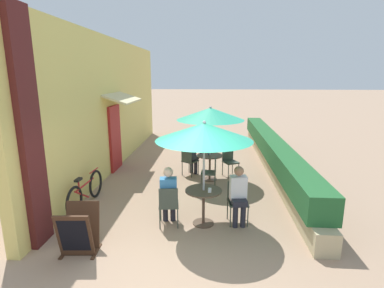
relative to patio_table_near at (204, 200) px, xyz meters
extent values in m
plane|color=#9E7F66|center=(-0.61, -1.51, -0.54)|extent=(120.00, 120.00, 0.00)
cube|color=#E0CC6B|center=(-3.16, 4.10, 1.56)|extent=(0.24, 11.22, 4.20)
cube|color=#4C1919|center=(-2.98, -0.91, 1.56)|extent=(0.12, 0.56, 4.20)
cube|color=maroon|center=(-3.00, 3.54, 0.51)|extent=(0.08, 0.96, 2.10)
cube|color=beige|center=(-2.69, 3.54, 1.81)|extent=(0.78, 1.80, 0.30)
cube|color=tan|center=(2.14, 4.00, -0.31)|extent=(0.44, 10.22, 0.45)
cube|color=#235B2D|center=(2.14, 4.00, 0.19)|extent=(0.60, 9.71, 0.56)
cylinder|color=brown|center=(0.00, 0.00, -0.53)|extent=(0.44, 0.44, 0.02)
cylinder|color=brown|center=(0.00, 0.00, -0.16)|extent=(0.06, 0.06, 0.73)
cylinder|color=brown|center=(0.00, 0.00, 0.20)|extent=(0.76, 0.76, 0.02)
cylinder|color=#B7B7BC|center=(0.00, 0.00, 0.51)|extent=(0.04, 0.04, 2.09)
cone|color=#2DAD84|center=(0.00, 0.00, 1.43)|extent=(1.93, 1.93, 0.35)
sphere|color=#B7B7BC|center=(0.00, 0.00, 1.62)|extent=(0.07, 0.07, 0.07)
cube|color=#384238|center=(-0.71, -0.09, -0.09)|extent=(0.45, 0.45, 0.04)
cube|color=#384238|center=(-0.69, -0.27, 0.12)|extent=(0.38, 0.08, 0.42)
cylinder|color=#384238|center=(-0.56, 0.11, -0.31)|extent=(0.02, 0.02, 0.45)
cylinder|color=#384238|center=(-0.91, 0.07, -0.31)|extent=(0.02, 0.02, 0.45)
cylinder|color=#384238|center=(-0.51, -0.25, -0.31)|extent=(0.02, 0.02, 0.45)
cylinder|color=#384238|center=(-0.87, -0.29, -0.31)|extent=(0.02, 0.02, 0.45)
cylinder|color=#23232D|center=(-0.66, 0.10, -0.30)|extent=(0.11, 0.11, 0.47)
cylinder|color=#23232D|center=(-0.81, 0.08, -0.30)|extent=(0.11, 0.11, 0.47)
cube|color=#23232D|center=(-0.72, 0.00, -0.01)|extent=(0.34, 0.39, 0.12)
cube|color=teal|center=(-0.71, -0.11, 0.24)|extent=(0.36, 0.26, 0.50)
sphere|color=beige|center=(-0.71, -0.09, 0.61)|extent=(0.20, 0.20, 0.20)
cube|color=#384238|center=(0.71, 0.09, -0.09)|extent=(0.45, 0.45, 0.04)
cube|color=#384238|center=(0.69, 0.27, 0.12)|extent=(0.38, 0.08, 0.42)
cylinder|color=#384238|center=(0.56, -0.11, -0.31)|extent=(0.02, 0.02, 0.45)
cylinder|color=#384238|center=(0.91, -0.07, -0.31)|extent=(0.02, 0.02, 0.45)
cylinder|color=#384238|center=(0.51, 0.25, -0.31)|extent=(0.02, 0.02, 0.45)
cylinder|color=#384238|center=(0.87, 0.29, -0.31)|extent=(0.02, 0.02, 0.45)
cylinder|color=#23232D|center=(0.66, -0.10, -0.30)|extent=(0.11, 0.11, 0.47)
cylinder|color=#23232D|center=(0.81, -0.08, -0.30)|extent=(0.11, 0.11, 0.47)
cube|color=#23232D|center=(0.72, 0.00, -0.01)|extent=(0.34, 0.39, 0.12)
cube|color=white|center=(0.71, 0.11, 0.24)|extent=(0.36, 0.26, 0.50)
sphere|color=#A87556|center=(0.71, 0.09, 0.61)|extent=(0.20, 0.20, 0.20)
cylinder|color=white|center=(0.13, -0.11, 0.26)|extent=(0.07, 0.07, 0.09)
cylinder|color=brown|center=(0.09, 2.73, -0.53)|extent=(0.44, 0.44, 0.02)
cylinder|color=brown|center=(0.09, 2.73, -0.16)|extent=(0.06, 0.06, 0.73)
cylinder|color=brown|center=(0.09, 2.73, 0.20)|extent=(0.76, 0.76, 0.02)
cylinder|color=#B7B7BC|center=(0.09, 2.73, 0.51)|extent=(0.04, 0.04, 2.09)
cone|color=#2DAD84|center=(0.09, 2.73, 1.43)|extent=(1.93, 1.93, 0.35)
sphere|color=#B7B7BC|center=(0.09, 2.73, 1.62)|extent=(0.07, 0.07, 0.07)
cube|color=#384238|center=(0.73, 3.07, -0.09)|extent=(0.54, 0.54, 0.04)
cube|color=#384238|center=(0.64, 3.23, 0.12)|extent=(0.35, 0.20, 0.42)
cylinder|color=#384238|center=(0.65, 2.83, -0.31)|extent=(0.02, 0.02, 0.45)
cylinder|color=#384238|center=(0.97, 3.00, -0.31)|extent=(0.02, 0.02, 0.45)
cylinder|color=#384238|center=(0.48, 3.15, -0.31)|extent=(0.02, 0.02, 0.45)
cylinder|color=#384238|center=(0.80, 3.31, -0.31)|extent=(0.02, 0.02, 0.45)
cube|color=#384238|center=(-0.52, 3.12, -0.09)|extent=(0.55, 0.55, 0.04)
cube|color=#384238|center=(-0.61, 2.96, 0.12)|extent=(0.34, 0.23, 0.42)
cylinder|color=#384238|center=(-0.27, 3.17, -0.31)|extent=(0.02, 0.02, 0.45)
cylinder|color=#384238|center=(-0.57, 3.36, -0.31)|extent=(0.02, 0.02, 0.45)
cylinder|color=#384238|center=(-0.46, 2.87, -0.31)|extent=(0.02, 0.02, 0.45)
cylinder|color=#384238|center=(-0.76, 3.06, -0.31)|extent=(0.02, 0.02, 0.45)
cylinder|color=#23232D|center=(-0.35, 3.23, -0.30)|extent=(0.11, 0.11, 0.47)
cylinder|color=#23232D|center=(-0.49, 3.31, -0.30)|extent=(0.11, 0.11, 0.47)
cube|color=#23232D|center=(-0.47, 3.19, -0.01)|extent=(0.45, 0.46, 0.12)
cube|color=#282D38|center=(-0.53, 3.10, 0.24)|extent=(0.40, 0.37, 0.50)
sphere|color=beige|center=(-0.52, 3.12, 0.61)|extent=(0.20, 0.20, 0.20)
cube|color=#384238|center=(0.07, 2.02, -0.09)|extent=(0.41, 0.41, 0.04)
cube|color=#384238|center=(0.25, 2.01, 0.12)|extent=(0.04, 0.38, 0.42)
cylinder|color=#384238|center=(-0.11, 2.20, -0.31)|extent=(0.02, 0.02, 0.45)
cylinder|color=#384238|center=(-0.12, 1.84, -0.31)|extent=(0.02, 0.02, 0.45)
cylinder|color=#384238|center=(0.25, 2.19, -0.31)|extent=(0.02, 0.02, 0.45)
cylinder|color=#384238|center=(0.24, 1.83, -0.31)|extent=(0.02, 0.02, 0.45)
cylinder|color=teal|center=(0.07, 2.81, 0.26)|extent=(0.07, 0.07, 0.09)
torus|color=black|center=(-2.79, 1.24, -0.19)|extent=(0.08, 0.70, 0.70)
torus|color=black|center=(-2.83, 0.12, -0.19)|extent=(0.08, 0.70, 0.70)
cylinder|color=#B21E1E|center=(-2.81, 0.68, 0.00)|extent=(0.07, 0.87, 0.04)
cylinder|color=#B21E1E|center=(-2.82, 0.49, -0.17)|extent=(0.06, 0.64, 0.42)
cylinder|color=#B21E1E|center=(-2.82, 0.37, 0.11)|extent=(0.04, 0.04, 0.24)
cube|color=black|center=(-2.82, 0.37, 0.23)|extent=(0.11, 0.22, 0.05)
cylinder|color=#B21E1E|center=(-2.79, 1.20, 0.18)|extent=(0.05, 0.46, 0.03)
cube|color=#422819|center=(-2.14, -0.99, -0.11)|extent=(0.60, 0.27, 0.84)
cube|color=black|center=(-2.14, -0.97, -0.10)|extent=(0.49, 0.20, 0.63)
cube|color=#422819|center=(-2.11, -1.39, -0.11)|extent=(0.60, 0.27, 0.84)
cube|color=black|center=(-2.11, -1.41, -0.10)|extent=(0.49, 0.20, 0.63)
cube|color=#422819|center=(-1.85, -1.17, -0.53)|extent=(0.10, 0.48, 0.02)
cube|color=#422819|center=(-2.40, -1.21, -0.53)|extent=(0.10, 0.48, 0.02)
camera|label=1|loc=(0.17, -5.76, 2.52)|focal=28.00mm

